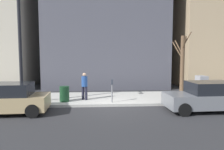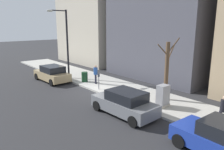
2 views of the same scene
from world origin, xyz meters
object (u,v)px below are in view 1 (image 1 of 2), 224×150
Objects in this scene: parking_meter at (112,88)px; utility_box at (201,87)px; parked_car_grey at (207,97)px; parked_car_tan at (5,99)px; streetlamp at (18,34)px; bare_tree at (182,64)px; pedestrian_midblock at (84,85)px; trash_bin at (64,94)px.

utility_box is (0.85, -5.73, -0.13)m from parking_meter.
parked_car_grey is 5.12m from parking_meter.
parked_car_tan is 0.66× the size of streetlamp.
bare_tree reaches higher than pedestrian_midblock.
trash_bin is (1.99, -2.58, -0.14)m from parked_car_tan.
parked_car_tan is at bearing 105.97° from parking_meter.
pedestrian_midblock is (2.40, -3.74, 0.35)m from parked_car_tan.
parked_car_grey is at bearing 13.16° from pedestrian_midblock.
trash_bin is (2.11, 7.62, -0.14)m from parked_car_grey.
parked_car_tan is at bearing -112.71° from pedestrian_midblock.
bare_tree is at bearing -66.43° from parking_meter.
parked_car_tan is 4.74× the size of trash_bin.
parked_car_grey is 2.67m from utility_box.
trash_bin is (0.62, -2.32, -3.42)m from streetlamp.
parking_meter is at bearing 6.50° from pedestrian_midblock.
parking_meter reaches higher than trash_bin.
pedestrian_midblock is (0.87, 1.63, 0.11)m from parking_meter.
streetlamp is at bearing 103.04° from bare_tree.
parking_meter is (1.66, 4.83, 0.24)m from parked_car_grey.
utility_box is at bearing -21.37° from parked_car_grey.
parked_car_tan is at bearing 127.59° from trash_bin.
parking_meter is at bearing 113.57° from bare_tree.
pedestrian_midblock reaches higher than trash_bin.
streetlamp is 7.22× the size of trash_bin.
trash_bin is at bearing 102.48° from bare_tree.
bare_tree reaches higher than parked_car_grey.
bare_tree is (2.17, -4.96, 1.32)m from parking_meter.
parked_car_grey is 0.65× the size of streetlamp.
parked_car_tan is 3.56m from streetlamp.
pedestrian_midblock is (0.42, -1.16, 0.49)m from trash_bin.
parked_car_tan is 0.98× the size of bare_tree.
utility_box is 0.86× the size of pedestrian_midblock.
utility_box is at bearing 34.41° from pedestrian_midblock.
parked_car_grey is at bearing 160.38° from utility_box.
streetlamp is (1.37, -0.26, 3.28)m from parked_car_tan.
trash_bin is at bearing -125.60° from pedestrian_midblock.
parked_car_grey is 10.20m from parked_car_tan.
pedestrian_midblock is at bearing 89.86° from utility_box.
streetlamp is 1.49× the size of bare_tree.
pedestrian_midblock is at bearing -70.15° from trash_bin.
bare_tree reaches higher than parking_meter.
streetlamp is at bearing 91.88° from parking_meter.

